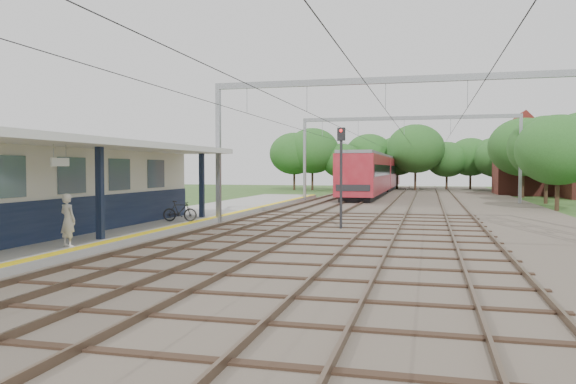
% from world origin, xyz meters
% --- Properties ---
extents(ground, '(160.00, 160.00, 0.00)m').
position_xyz_m(ground, '(0.00, 0.00, 0.00)').
color(ground, '#2D4C1E').
rests_on(ground, ground).
extents(ballast_bed, '(18.00, 90.00, 0.10)m').
position_xyz_m(ballast_bed, '(4.00, 30.00, 0.05)').
color(ballast_bed, '#473D33').
rests_on(ballast_bed, ground).
extents(platform, '(5.00, 52.00, 0.35)m').
position_xyz_m(platform, '(-7.50, 14.00, 0.17)').
color(platform, gray).
rests_on(platform, ground).
extents(yellow_stripe, '(0.45, 52.00, 0.01)m').
position_xyz_m(yellow_stripe, '(-5.25, 14.00, 0.35)').
color(yellow_stripe, yellow).
rests_on(yellow_stripe, platform).
extents(station_building, '(3.41, 18.00, 3.40)m').
position_xyz_m(station_building, '(-8.88, 7.00, 2.04)').
color(station_building, beige).
rests_on(station_building, platform).
extents(canopy, '(6.40, 20.00, 3.44)m').
position_xyz_m(canopy, '(-7.77, 6.00, 3.64)').
color(canopy, '#101B35').
rests_on(canopy, platform).
extents(rail_tracks, '(11.80, 88.00, 0.15)m').
position_xyz_m(rail_tracks, '(1.50, 30.00, 0.18)').
color(rail_tracks, brown).
rests_on(rail_tracks, ballast_bed).
extents(catenary_system, '(17.22, 88.00, 7.00)m').
position_xyz_m(catenary_system, '(3.39, 25.28, 5.51)').
color(catenary_system, gray).
rests_on(catenary_system, ground).
extents(tree_band, '(31.72, 30.88, 8.82)m').
position_xyz_m(tree_band, '(3.84, 57.12, 4.92)').
color(tree_band, '#382619').
rests_on(tree_band, ground).
extents(house_far, '(8.00, 6.12, 8.66)m').
position_xyz_m(house_far, '(16.00, 52.00, 3.23)').
color(house_far, brown).
rests_on(house_far, ground).
extents(person, '(0.71, 0.58, 1.67)m').
position_xyz_m(person, '(-5.76, 4.00, 1.18)').
color(person, beige).
rests_on(person, platform).
extents(bicycle, '(1.64, 0.72, 0.95)m').
position_xyz_m(bicycle, '(-5.97, 12.58, 0.83)').
color(bicycle, black).
rests_on(bicycle, platform).
extents(train, '(3.17, 39.41, 4.14)m').
position_xyz_m(train, '(-0.50, 51.57, 2.30)').
color(train, black).
rests_on(train, ballast_bed).
extents(signal_post, '(0.36, 0.32, 4.62)m').
position_xyz_m(signal_post, '(1.35, 13.71, 2.98)').
color(signal_post, black).
rests_on(signal_post, ground).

